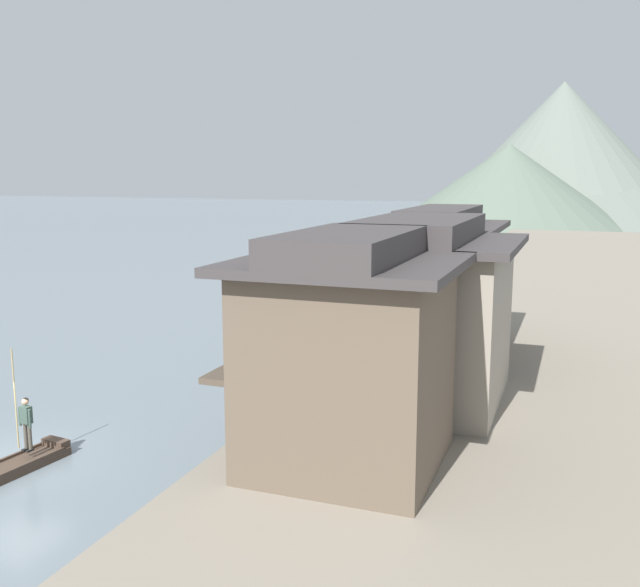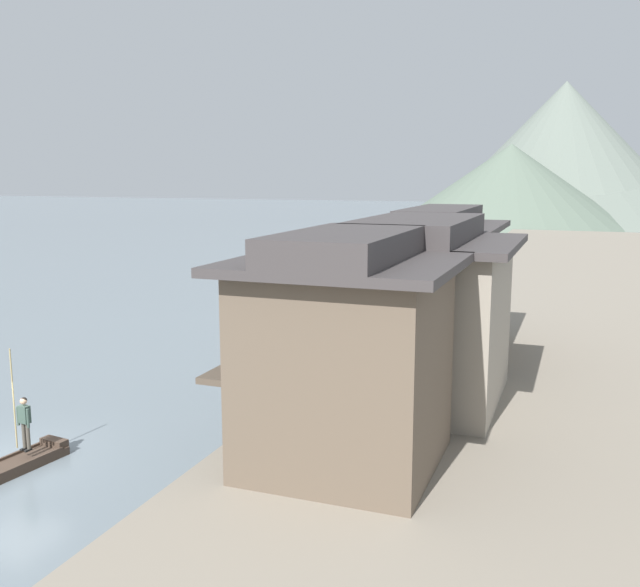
% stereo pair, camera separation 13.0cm
% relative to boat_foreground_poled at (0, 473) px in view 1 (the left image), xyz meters
% --- Properties ---
extents(ground_plane, '(400.00, 400.00, 0.00)m').
position_rel_boat_foreground_poled_xyz_m(ground_plane, '(-0.50, 0.98, -0.15)').
color(ground_plane, slate).
extents(riverbank_right, '(18.00, 110.00, 0.87)m').
position_rel_boat_foreground_poled_xyz_m(riverbank_right, '(14.81, 30.98, 0.28)').
color(riverbank_right, gray).
rests_on(riverbank_right, ground).
extents(boat_foreground_poled, '(1.50, 4.39, 0.45)m').
position_rel_boat_foreground_poled_xyz_m(boat_foreground_poled, '(0.00, 0.00, 0.00)').
color(boat_foreground_poled, '#423328').
rests_on(boat_foreground_poled, ground).
extents(boatman_person, '(0.57, 0.29, 3.04)m').
position_rel_boat_foreground_poled_xyz_m(boatman_person, '(0.10, 0.98, 1.31)').
color(boatman_person, black).
rests_on(boatman_person, boat_foreground_poled).
extents(boat_moored_nearest, '(2.08, 5.03, 0.46)m').
position_rel_boat_foreground_poled_xyz_m(boat_moored_nearest, '(4.35, 34.51, -0.00)').
color(boat_moored_nearest, brown).
rests_on(boat_moored_nearest, ground).
extents(boat_moored_second, '(1.34, 4.73, 0.72)m').
position_rel_boat_foreground_poled_xyz_m(boat_moored_second, '(3.86, 43.37, 0.09)').
color(boat_moored_second, '#232326').
rests_on(boat_moored_second, ground).
extents(boat_moored_third, '(2.22, 5.73, 0.75)m').
position_rel_boat_foreground_poled_xyz_m(boat_moored_third, '(-6.82, 47.41, 0.09)').
color(boat_moored_third, brown).
rests_on(boat_moored_third, ground).
extents(boat_moored_far, '(5.66, 3.16, 0.79)m').
position_rel_boat_foreground_poled_xyz_m(boat_moored_far, '(-1.44, 52.66, 0.11)').
color(boat_moored_far, '#232326').
rests_on(boat_moored_far, ground).
extents(boat_midriver_drifting, '(1.14, 5.47, 0.49)m').
position_rel_boat_foreground_poled_xyz_m(boat_midriver_drifting, '(3.59, 15.67, 0.00)').
color(boat_midriver_drifting, brown).
rests_on(boat_midriver_drifting, ground).
extents(boat_midriver_upstream, '(5.33, 3.57, 0.48)m').
position_rel_boat_foreground_poled_xyz_m(boat_midriver_upstream, '(0.50, 27.96, 0.00)').
color(boat_midriver_upstream, '#232326').
rests_on(boat_midriver_upstream, ground).
extents(house_waterfront_nearest, '(5.85, 5.69, 6.14)m').
position_rel_boat_foreground_poled_xyz_m(house_waterfront_nearest, '(9.44, 2.52, 3.73)').
color(house_waterfront_nearest, brown).
rests_on(house_waterfront_nearest, riverbank_right).
extents(house_waterfront_second, '(6.75, 6.96, 6.14)m').
position_rel_boat_foreground_poled_xyz_m(house_waterfront_second, '(9.89, 8.61, 3.71)').
color(house_waterfront_second, gray).
rests_on(house_waterfront_second, riverbank_right).
extents(house_waterfront_tall, '(5.40, 7.28, 6.14)m').
position_rel_boat_foreground_poled_xyz_m(house_waterfront_tall, '(9.21, 15.93, 3.72)').
color(house_waterfront_tall, '#75604C').
rests_on(house_waterfront_tall, riverbank_right).
extents(mooring_post_dock_near, '(0.20, 0.20, 0.79)m').
position_rel_boat_foreground_poled_xyz_m(mooring_post_dock_near, '(6.16, 6.00, 1.11)').
color(mooring_post_dock_near, '#473828').
rests_on(mooring_post_dock_near, riverbank_right).
extents(mooring_post_dock_mid, '(0.20, 0.20, 0.87)m').
position_rel_boat_foreground_poled_xyz_m(mooring_post_dock_mid, '(6.16, 12.47, 1.15)').
color(mooring_post_dock_mid, '#473828').
rests_on(mooring_post_dock_mid, riverbank_right).
extents(mooring_post_dock_far, '(0.20, 0.20, 0.77)m').
position_rel_boat_foreground_poled_xyz_m(mooring_post_dock_far, '(6.16, 21.85, 1.10)').
color(mooring_post_dock_far, '#473828').
rests_on(mooring_post_dock_far, riverbank_right).
extents(hill_far_west, '(38.07, 38.07, 13.25)m').
position_rel_boat_foreground_poled_xyz_m(hill_far_west, '(3.32, 105.01, 6.47)').
color(hill_far_west, '#5B6B5B').
rests_on(hill_far_west, ground).
extents(hill_far_centre, '(48.18, 48.18, 25.16)m').
position_rel_boat_foreground_poled_xyz_m(hill_far_centre, '(10.61, 125.11, 12.43)').
color(hill_far_centre, slate).
rests_on(hill_far_centre, ground).
extents(hill_far_east, '(61.23, 61.23, 15.18)m').
position_rel_boat_foreground_poled_xyz_m(hill_far_east, '(12.57, 126.87, 7.44)').
color(hill_far_east, slate).
rests_on(hill_far_east, ground).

